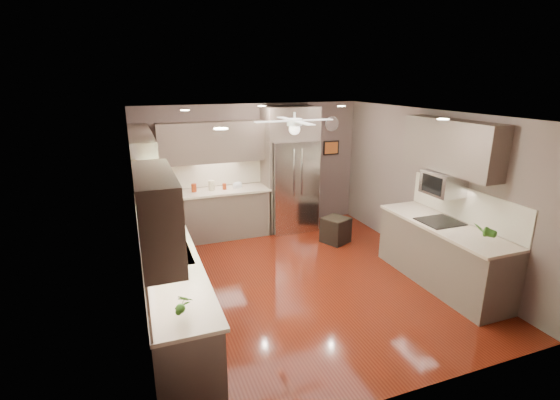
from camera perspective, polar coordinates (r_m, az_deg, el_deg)
floor at (r=6.33m, az=2.89°, el=-11.17°), size 5.00×5.00×0.00m
ceiling at (r=5.61m, az=3.27°, el=12.00°), size 5.00×5.00×0.00m
wall_back at (r=8.13m, az=-3.99°, el=4.56°), size 4.50×0.00×4.50m
wall_front at (r=3.86m, az=18.30°, el=-10.55°), size 4.50×0.00×4.50m
wall_left at (r=5.40m, az=-19.42°, el=-2.74°), size 0.00×5.00×5.00m
wall_right at (r=7.03m, az=20.14°, el=1.62°), size 0.00×5.00×5.00m
canister_a at (r=7.66m, az=-12.02°, el=1.70°), size 0.11×0.11×0.15m
canister_c at (r=7.72m, az=-9.62°, el=2.03°), size 0.13×0.13×0.19m
canister_d at (r=7.74m, az=-7.83°, el=1.91°), size 0.09×0.09×0.11m
soap_bottle at (r=5.49m, az=-17.19°, el=-4.67°), size 0.11×0.11×0.18m
potted_plant_left at (r=3.74m, az=-13.35°, el=-14.05°), size 0.17×0.15×0.27m
potted_plant_right at (r=5.82m, az=26.78°, el=-3.88°), size 0.20×0.18×0.30m
bowl at (r=7.81m, az=-5.96°, el=1.85°), size 0.22×0.22×0.05m
left_run at (r=5.83m, az=-15.81°, el=-9.08°), size 0.65×4.70×1.45m
back_run at (r=7.88m, az=-8.31°, el=-1.74°), size 1.85×0.65×1.45m
uppers at (r=6.12m, az=-5.94°, el=6.40°), size 4.50×4.70×0.95m
window at (r=4.83m, az=-19.22°, el=-1.22°), size 0.05×1.12×0.92m
sink at (r=5.07m, az=-15.24°, el=-7.82°), size 0.50×0.70×0.32m
refrigerator at (r=8.05m, az=1.51°, el=4.03°), size 1.06×0.75×2.45m
right_run at (r=6.51m, az=21.82°, el=-6.92°), size 0.70×2.20×1.45m
microwave at (r=6.43m, az=21.95°, el=2.20°), size 0.43×0.55×0.34m
ceiling_fan at (r=5.90m, az=2.06°, el=10.61°), size 1.18×1.18×0.32m
recessed_lights at (r=5.97m, az=1.33°, el=12.25°), size 2.84×3.14×0.01m
wall_clock at (r=8.64m, az=7.31°, el=10.57°), size 0.30×0.03×0.30m
framed_print at (r=8.70m, az=7.20°, el=7.30°), size 0.36×0.03×0.30m
stool at (r=7.68m, az=7.83°, el=-4.19°), size 0.57×0.57×0.49m
paper_towel at (r=4.58m, az=-15.17°, el=-8.15°), size 0.13×0.13×0.31m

